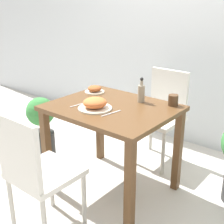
# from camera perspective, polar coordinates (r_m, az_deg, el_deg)

# --- Properties ---
(ground_plane) EXTENTS (16.00, 16.00, 0.00)m
(ground_plane) POSITION_cam_1_polar(r_m,az_deg,el_deg) (2.84, 0.00, -13.59)
(ground_plane) COLOR beige
(wall_back) EXTENTS (8.00, 0.05, 2.60)m
(wall_back) POSITION_cam_1_polar(r_m,az_deg,el_deg) (3.46, 14.06, 15.11)
(wall_back) COLOR silver
(wall_back) RESTS_ON ground_plane
(dining_table) EXTENTS (0.97, 0.79, 0.76)m
(dining_table) POSITION_cam_1_polar(r_m,az_deg,el_deg) (2.54, 0.00, -1.55)
(dining_table) COLOR brown
(dining_table) RESTS_ON ground_plane
(chair_near) EXTENTS (0.42, 0.42, 0.92)m
(chair_near) POSITION_cam_1_polar(r_m,az_deg,el_deg) (2.14, -13.82, -10.14)
(chair_near) COLOR silver
(chair_near) RESTS_ON ground_plane
(chair_far) EXTENTS (0.42, 0.42, 0.92)m
(chair_far) POSITION_cam_1_polar(r_m,az_deg,el_deg) (3.12, 9.19, 0.22)
(chair_far) COLOR silver
(chair_far) RESTS_ON ground_plane
(food_plate) EXTENTS (0.27, 0.27, 0.09)m
(food_plate) POSITION_cam_1_polar(r_m,az_deg,el_deg) (2.42, -3.14, 1.48)
(food_plate) COLOR beige
(food_plate) RESTS_ON dining_table
(side_plate) EXTENTS (0.18, 0.18, 0.07)m
(side_plate) POSITION_cam_1_polar(r_m,az_deg,el_deg) (2.84, -3.21, 4.12)
(side_plate) COLOR beige
(side_plate) RESTS_ON dining_table
(drink_cup) EXTENTS (0.08, 0.08, 0.09)m
(drink_cup) POSITION_cam_1_polar(r_m,az_deg,el_deg) (2.55, 11.12, 2.14)
(drink_cup) COLOR #4C331E
(drink_cup) RESTS_ON dining_table
(sauce_bottle) EXTENTS (0.06, 0.06, 0.21)m
(sauce_bottle) POSITION_cam_1_polar(r_m,az_deg,el_deg) (2.58, 5.38, 3.56)
(sauce_bottle) COLOR gray
(sauce_bottle) RESTS_ON dining_table
(fork_utensil) EXTENTS (0.03, 0.20, 0.00)m
(fork_utensil) POSITION_cam_1_polar(r_m,az_deg,el_deg) (2.54, -5.86, 1.42)
(fork_utensil) COLOR silver
(fork_utensil) RESTS_ON dining_table
(spoon_utensil) EXTENTS (0.04, 0.19, 0.00)m
(spoon_utensil) POSITION_cam_1_polar(r_m,az_deg,el_deg) (2.34, -0.15, -0.24)
(spoon_utensil) COLOR silver
(spoon_utensil) RESTS_ON dining_table
(potted_plant_left) EXTENTS (0.29, 0.29, 0.64)m
(potted_plant_left) POSITION_cam_1_polar(r_m,az_deg,el_deg) (3.27, -12.79, -2.36)
(potted_plant_left) COLOR #333333
(potted_plant_left) RESTS_ON ground_plane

